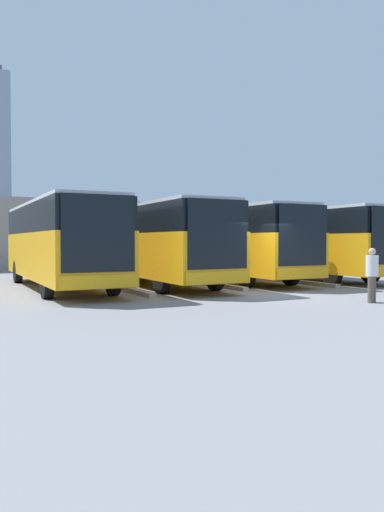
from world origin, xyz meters
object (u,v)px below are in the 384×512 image
Objects in this scene: bus_0 at (301,241)px; pedestrian at (372,273)px; bus_2 at (153,241)px; bus_3 at (59,241)px; bus_1 at (226,241)px.

bus_0 reaches higher than pedestrian.
bus_2 and bus_3 have the same top height.
bus_3 is 6.85× the size of pedestrian.
bus_3 is at bearing -1.56° from bus_2.
bus_0 and bus_2 have the same top height.
bus_1 is at bearing -172.24° from bus_2.
bus_0 is 4.01m from bus_1.
bus_2 is 6.85× the size of pedestrian.
bus_1 is at bearing -119.33° from pedestrian.
bus_2 is 1.00× the size of bus_3.
bus_3 is at bearing -0.72° from bus_0.
bus_3 is (11.84, -0.49, 0.00)m from bus_0.
bus_0 and bus_3 have the same top height.
bus_3 is at bearing -76.79° from pedestrian.
bus_0 is at bearing 179.69° from bus_2.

